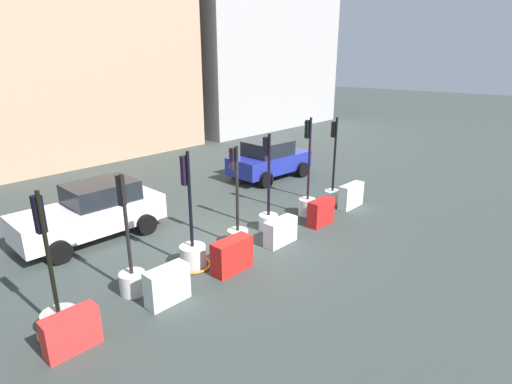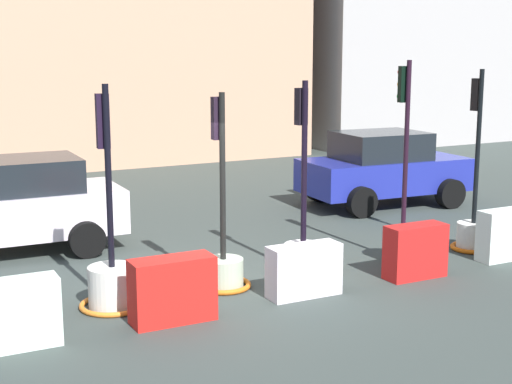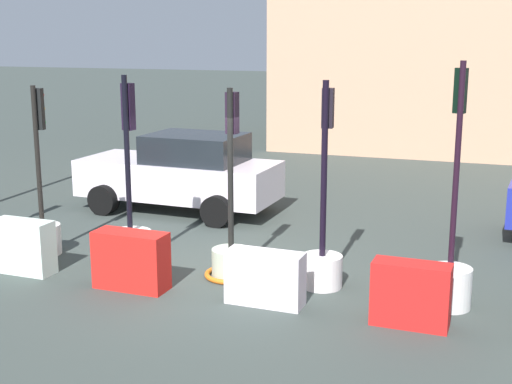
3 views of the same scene
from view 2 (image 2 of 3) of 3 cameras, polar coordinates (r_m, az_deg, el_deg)
name	(u,v)px [view 2 (image 2 of 3)]	position (r m, az deg, el deg)	size (l,w,h in m)	color
ground_plane	(213,288)	(11.37, -3.32, -7.34)	(120.00, 120.00, 0.00)	#373F3C
traffic_light_2	(112,275)	(10.59, -11.00, -6.25)	(0.95, 0.95, 3.10)	silver
traffic_light_3	(223,257)	(11.24, -2.56, -5.03)	(0.84, 0.84, 2.95)	#A9B99F
traffic_light_4	(303,238)	(11.93, 3.63, -3.54)	(0.61, 0.61, 3.09)	silver
traffic_light_5	(403,229)	(12.84, 11.20, -2.77)	(0.61, 0.61, 3.39)	silver
traffic_light_6	(473,224)	(13.90, 16.34, -2.37)	(0.78, 0.78, 3.22)	silver
construction_barrier_1	(17,314)	(9.48, -17.85, -8.89)	(1.00, 0.42, 0.85)	silver
construction_barrier_2	(173,290)	(9.92, -6.42, -7.48)	(1.12, 0.47, 0.87)	red
construction_barrier_3	(304,270)	(10.90, 3.70, -6.03)	(1.11, 0.42, 0.77)	silver
construction_barrier_4	(415,251)	(11.99, 12.14, -4.48)	(1.01, 0.42, 0.85)	red
construction_barrier_5	(508,234)	(13.48, 18.79, -3.08)	(1.17, 0.39, 0.87)	white
car_blue_estate	(383,168)	(17.41, 9.73, 1.80)	(3.93, 2.37, 1.71)	navy
car_white_van	(4,207)	(13.78, -18.78, -1.10)	(4.30, 2.20, 1.68)	silver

